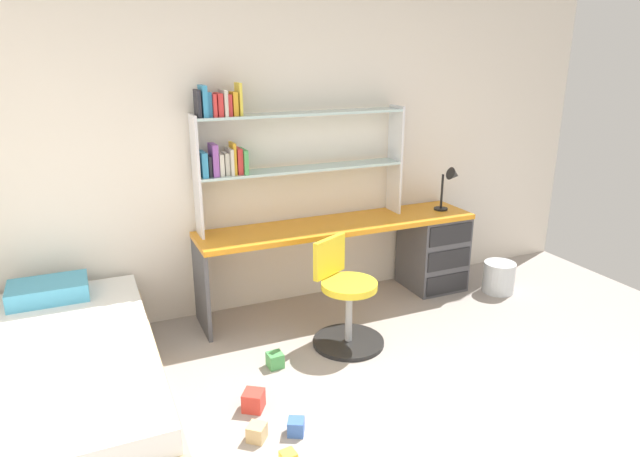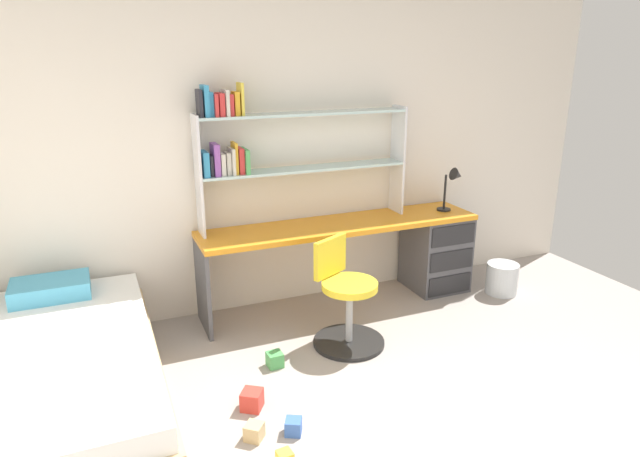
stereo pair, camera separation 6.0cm
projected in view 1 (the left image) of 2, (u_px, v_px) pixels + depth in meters
The scene contains 11 objects.
room_shell at pixel (136, 203), 2.67m from camera, with size 5.85×6.46×2.69m.
desk at pixel (405, 247), 4.82m from camera, with size 2.32×0.50×0.72m.
bookshelf_hutch at pixel (270, 145), 4.21m from camera, with size 1.70×0.22×1.11m.
desk_lamp at pixel (451, 182), 4.77m from camera, with size 0.20×0.17×0.38m.
swivel_chair at pixel (345, 304), 3.99m from camera, with size 0.52×0.52×0.78m.
bed_platform at pixel (52, 385), 3.17m from camera, with size 1.19×2.01×0.57m.
waste_bin at pixel (499, 277), 4.90m from camera, with size 0.27×0.27×0.27m, color silver.
toy_block_red_1 at pixel (254, 400), 3.30m from camera, with size 0.12×0.12×0.12m, color red.
toy_block_green_2 at pixel (275, 360), 3.75m from camera, with size 0.10×0.10×0.10m, color #479E51.
toy_block_blue_3 at pixel (296, 427), 3.09m from camera, with size 0.09×0.09×0.09m, color #3860B7.
toy_block_natural_4 at pixel (257, 432), 3.05m from camera, with size 0.09×0.09×0.09m, color tan.
Camera 1 is at (-1.51, -1.41, 2.04)m, focal length 31.18 mm.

